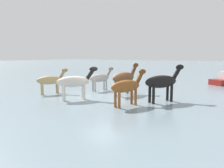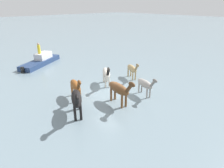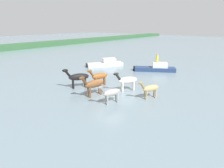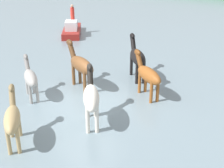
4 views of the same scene
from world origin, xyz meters
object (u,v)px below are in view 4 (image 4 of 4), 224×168
(horse_lead, at_px, (148,75))
(horse_mid_herd, at_px, (12,118))
(horse_pinto_flank, at_px, (137,57))
(horse_gray_outer, at_px, (30,78))
(person_helmsman_aft, at_px, (72,12))
(boat_motor_center, at_px, (72,31))
(horse_rear_stallion, at_px, (91,97))
(horse_chestnut_trailing, at_px, (81,65))

(horse_lead, relative_size, horse_mid_herd, 1.12)
(horse_lead, relative_size, horse_pinto_flank, 0.95)
(horse_gray_outer, bearing_deg, person_helmsman_aft, -23.76)
(horse_gray_outer, distance_m, person_helmsman_aft, 12.87)
(horse_mid_herd, relative_size, boat_motor_center, 0.44)
(horse_lead, relative_size, horse_rear_stallion, 1.04)
(horse_rear_stallion, xyz_separation_m, horse_chestnut_trailing, (-3.06, 1.54, 0.08))
(horse_rear_stallion, height_order, person_helmsman_aft, person_helmsman_aft)
(horse_rear_stallion, distance_m, person_helmsman_aft, 15.30)
(horse_rear_stallion, relative_size, horse_mid_herd, 1.08)
(horse_rear_stallion, bearing_deg, horse_mid_herd, 113.07)
(horse_lead, height_order, boat_motor_center, horse_lead)
(horse_rear_stallion, bearing_deg, person_helmsman_aft, 3.96)
(horse_lead, height_order, person_helmsman_aft, person_helmsman_aft)
(horse_chestnut_trailing, relative_size, horse_pinto_flank, 1.07)
(horse_mid_herd, distance_m, boat_motor_center, 16.03)
(person_helmsman_aft, bearing_deg, horse_pinto_flank, -15.10)
(horse_chestnut_trailing, xyz_separation_m, horse_gray_outer, (-0.41, -2.32, -0.20))
(horse_lead, xyz_separation_m, horse_pinto_flank, (-1.92, 1.16, 0.12))
(boat_motor_center, bearing_deg, horse_lead, 17.48)
(horse_chestnut_trailing, xyz_separation_m, horse_pinto_flank, (0.74, 2.89, 0.00))
(person_helmsman_aft, bearing_deg, horse_gray_outer, -39.63)
(horse_mid_herd, xyz_separation_m, boat_motor_center, (-12.63, 9.85, -0.62))
(horse_rear_stallion, bearing_deg, horse_gray_outer, 45.66)
(horse_chestnut_trailing, bearing_deg, horse_pinto_flank, -96.44)
(horse_chestnut_trailing, xyz_separation_m, horse_mid_herd, (2.59, -4.27, -0.21))
(horse_mid_herd, bearing_deg, person_helmsman_aft, -14.26)
(horse_mid_herd, bearing_deg, horse_rear_stallion, -75.96)
(horse_lead, relative_size, horse_chestnut_trailing, 0.89)
(horse_gray_outer, bearing_deg, horse_mid_herd, 162.82)
(horse_lead, height_order, horse_chestnut_trailing, horse_chestnut_trailing)
(horse_rear_stallion, height_order, boat_motor_center, horse_rear_stallion)
(horse_chestnut_trailing, bearing_deg, boat_motor_center, -21.06)
(horse_mid_herd, bearing_deg, horse_gray_outer, -9.11)
(horse_chestnut_trailing, xyz_separation_m, boat_motor_center, (-10.05, 5.58, -0.83))
(horse_pinto_flank, bearing_deg, horse_rear_stallion, 147.27)
(horse_mid_herd, bearing_deg, horse_lead, -66.75)
(boat_motor_center, bearing_deg, horse_mid_herd, -3.63)
(horse_gray_outer, height_order, boat_motor_center, horse_gray_outer)
(boat_motor_center, bearing_deg, horse_chestnut_trailing, 5.27)
(horse_rear_stallion, bearing_deg, horse_lead, -50.00)
(horse_lead, xyz_separation_m, person_helmsman_aft, (-12.96, 4.14, 0.72))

